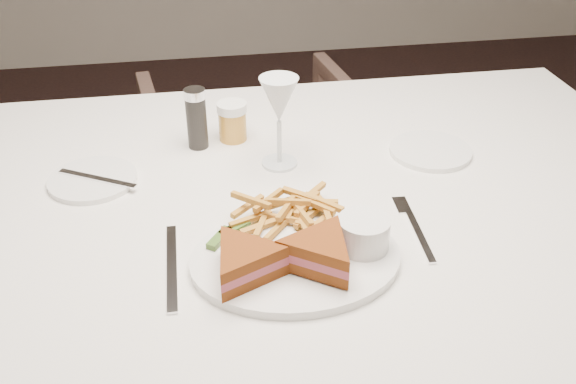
% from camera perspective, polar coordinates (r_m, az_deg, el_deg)
% --- Properties ---
extents(ground, '(5.00, 5.00, 0.00)m').
position_cam_1_polar(ground, '(1.82, 4.06, -16.16)').
color(ground, black).
rests_on(ground, ground).
extents(table, '(1.52, 1.02, 0.75)m').
position_cam_1_polar(table, '(1.36, -0.36, -14.13)').
color(table, silver).
rests_on(table, ground).
extents(chair_far, '(0.72, 0.68, 0.67)m').
position_cam_1_polar(chair_far, '(2.02, -2.57, 1.78)').
color(chair_far, '#4F3830').
rests_on(chair_far, ground).
extents(table_setting, '(0.81, 0.58, 0.18)m').
position_cam_1_polar(table_setting, '(1.04, -0.54, -1.08)').
color(table_setting, white).
rests_on(table_setting, table).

